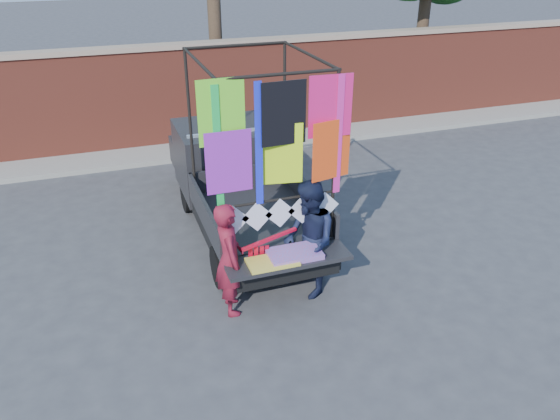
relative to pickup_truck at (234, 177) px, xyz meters
name	(u,v)px	position (x,y,z in m)	size (l,w,h in m)	color
ground	(280,283)	(0.08, -2.45, -0.86)	(90.00, 90.00, 0.00)	#38383A
brick_wall	(191,94)	(0.08, 4.55, 0.46)	(30.00, 0.45, 2.61)	#963D2B
curb	(200,149)	(0.08, 3.85, -0.80)	(30.00, 1.20, 0.12)	gray
pickup_truck	(234,177)	(0.00, 0.00, 0.00)	(2.17, 5.45, 3.43)	black
woman	(229,259)	(-0.81, -2.82, 0.01)	(0.64, 0.42, 1.75)	maroon
man	(309,240)	(0.43, -2.78, 0.07)	(0.90, 0.70, 1.86)	#151B35
streamer_bundle	(263,252)	(-0.30, -2.81, 0.01)	(0.93, 0.38, 0.67)	red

